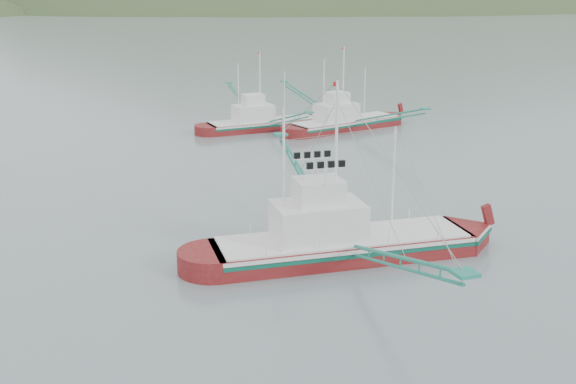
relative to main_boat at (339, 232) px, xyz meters
name	(u,v)px	position (x,y,z in m)	size (l,w,h in m)	color
ground	(329,283)	(-1.88, -3.01, -1.53)	(1200.00, 1200.00, 0.00)	slate
main_boat	(339,232)	(0.00, 0.00, 0.00)	(14.81, 26.30, 10.66)	maroon
bg_boat_right	(345,113)	(15.53, 32.88, 0.15)	(12.93, 22.23, 9.16)	maroon
bg_boat_far	(262,118)	(7.46, 35.73, -0.34)	(11.94, 21.28, 8.62)	maroon
headland_right	(398,3)	(238.12, 426.99, -1.53)	(684.00, 432.00, 306.00)	#354A26
ridge_distant	(72,1)	(28.12, 556.99, -1.53)	(960.00, 400.00, 240.00)	slate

